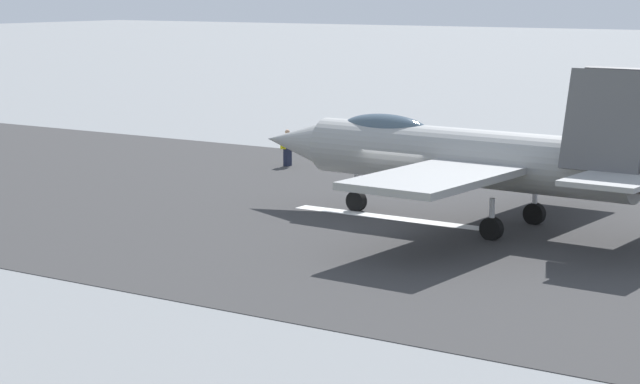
% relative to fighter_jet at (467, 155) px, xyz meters
% --- Properties ---
extents(ground_plane, '(400.00, 400.00, 0.00)m').
position_rel_fighter_jet_xyz_m(ground_plane, '(2.46, 0.26, -2.47)').
color(ground_plane, gray).
extents(runway_strip, '(240.00, 26.00, 0.02)m').
position_rel_fighter_jet_xyz_m(runway_strip, '(2.45, 0.26, -2.46)').
color(runway_strip, '#363535').
rests_on(runway_strip, ground).
extents(fighter_jet, '(16.37, 14.33, 5.67)m').
position_rel_fighter_jet_xyz_m(fighter_jet, '(0.00, 0.00, 0.00)').
color(fighter_jet, '#949594').
rests_on(fighter_jet, ground).
extents(crew_person, '(0.49, 0.57, 1.72)m').
position_rel_fighter_jet_xyz_m(crew_person, '(13.10, -7.97, -1.61)').
color(crew_person, '#1E2338').
rests_on(crew_person, ground).
extents(marker_cone_mid, '(0.44, 0.44, 0.55)m').
position_rel_fighter_jet_xyz_m(marker_cone_mid, '(5.77, -13.20, -2.20)').
color(marker_cone_mid, orange).
rests_on(marker_cone_mid, ground).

